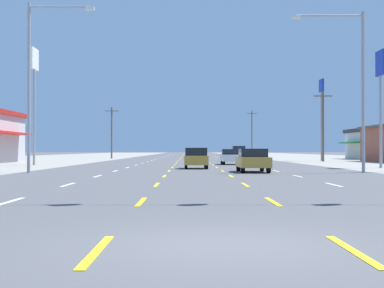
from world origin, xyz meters
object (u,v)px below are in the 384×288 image
at_px(sedan_far_right_midfar, 252,155).
at_px(pole_sign_right_row_2, 321,101).
at_px(sedan_inner_right_mid, 231,157).
at_px(suv_far_right_far, 239,152).
at_px(hatchback_center_turn_near, 196,158).
at_px(sedan_inner_right_nearest, 253,160).
at_px(hatchback_center_turn_farther, 193,154).
at_px(pole_sign_left_row_1, 34,76).
at_px(streetlight_right_row_0, 356,79).
at_px(streetlight_left_row_0, 35,75).
at_px(pole_sign_right_row_1, 381,80).

relative_size(sedan_far_right_midfar, pole_sign_right_row_2, 0.44).
relative_size(sedan_inner_right_mid, suv_far_right_far, 0.92).
relative_size(hatchback_center_turn_near, suv_far_right_far, 0.80).
bearing_deg(sedan_inner_right_nearest, pole_sign_right_row_2, 70.88).
distance_m(sedan_far_right_midfar, hatchback_center_turn_farther, 27.37).
distance_m(sedan_inner_right_nearest, pole_sign_left_row_1, 25.49).
bearing_deg(pole_sign_left_row_1, suv_far_right_far, 58.74).
relative_size(sedan_inner_right_nearest, sedan_far_right_midfar, 1.00).
bearing_deg(sedan_far_right_midfar, pole_sign_right_row_2, 20.48).
distance_m(sedan_inner_right_mid, sedan_far_right_midfar, 15.06).
height_order(sedan_far_right_midfar, suv_far_right_far, suv_far_right_far).
height_order(sedan_inner_right_nearest, streetlight_right_row_0, streetlight_right_row_0).
xyz_separation_m(sedan_inner_right_mid, pole_sign_right_row_2, (12.76, 18.00, 6.84)).
bearing_deg(hatchback_center_turn_farther, pole_sign_left_row_1, -108.69).
xyz_separation_m(sedan_far_right_midfar, hatchback_center_turn_farther, (-6.98, 26.47, 0.03)).
relative_size(hatchback_center_turn_farther, pole_sign_left_row_1, 0.37).
bearing_deg(hatchback_center_turn_farther, streetlight_left_row_0, -99.33).
height_order(sedan_inner_right_mid, pole_sign_right_row_2, pole_sign_right_row_2).
bearing_deg(pole_sign_right_row_2, pole_sign_left_row_1, -146.49).
xyz_separation_m(pole_sign_right_row_2, streetlight_right_row_0, (-6.63, -37.83, -1.88)).
xyz_separation_m(sedan_inner_right_mid, pole_sign_left_row_1, (-18.01, -2.37, 7.34)).
bearing_deg(streetlight_left_row_0, sedan_inner_right_mid, 56.10).
bearing_deg(suv_far_right_far, streetlight_right_row_0, -87.28).
height_order(hatchback_center_turn_near, pole_sign_right_row_1, pole_sign_right_row_1).
distance_m(sedan_inner_right_nearest, hatchback_center_turn_farther, 60.05).
relative_size(hatchback_center_turn_near, sedan_far_right_midfar, 0.87).
distance_m(hatchback_center_turn_farther, pole_sign_right_row_1, 53.91).
bearing_deg(sedan_inner_right_mid, hatchback_center_turn_near, -106.03).
xyz_separation_m(hatchback_center_turn_near, streetlight_right_row_0, (9.60, -7.76, 4.93)).
bearing_deg(streetlight_right_row_0, hatchback_center_turn_farther, 98.82).
bearing_deg(pole_sign_right_row_2, suv_far_right_far, 120.95).
height_order(hatchback_center_turn_farther, pole_sign_right_row_2, pole_sign_right_row_2).
bearing_deg(streetlight_left_row_0, hatchback_center_turn_farther, 80.67).
height_order(hatchback_center_turn_farther, pole_sign_right_row_1, pole_sign_right_row_1).
bearing_deg(sedan_inner_right_mid, streetlight_left_row_0, -123.90).
bearing_deg(sedan_inner_right_nearest, streetlight_right_row_0, -8.70).
bearing_deg(sedan_inner_right_nearest, sedan_far_right_midfar, 83.69).
bearing_deg(streetlight_left_row_0, sedan_inner_right_nearest, 4.06).
height_order(pole_sign_left_row_1, pole_sign_right_row_1, pole_sign_left_row_1).
distance_m(suv_far_right_far, pole_sign_right_row_1, 44.82).
height_order(sedan_inner_right_nearest, sedan_far_right_midfar, same).
relative_size(pole_sign_right_row_1, pole_sign_right_row_2, 0.88).
height_order(sedan_far_right_midfar, hatchback_center_turn_farther, hatchback_center_turn_farther).
xyz_separation_m(hatchback_center_turn_farther, pole_sign_right_row_2, (16.07, -23.07, 6.81)).
height_order(pole_sign_right_row_1, streetlight_left_row_0, streetlight_left_row_0).
bearing_deg(streetlight_left_row_0, hatchback_center_turn_near, 38.20).
height_order(hatchback_center_turn_near, streetlight_left_row_0, streetlight_left_row_0).
height_order(sedan_far_right_midfar, streetlight_left_row_0, streetlight_left_row_0).
xyz_separation_m(pole_sign_right_row_1, streetlight_right_row_0, (-4.58, -9.20, -1.02)).
bearing_deg(streetlight_right_row_0, sedan_inner_right_mid, 107.18).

